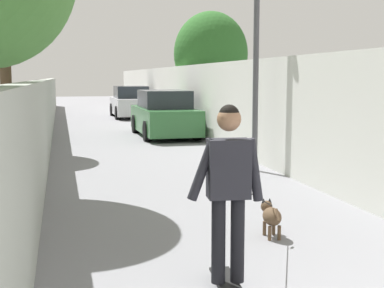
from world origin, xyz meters
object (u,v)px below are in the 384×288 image
dog (271,215)px  car_near (164,115)px  tree_right_distant (211,54)px  lamp_post (256,37)px  car_far (131,103)px  skateboard (228,283)px  person_skateboarder (228,180)px  tree_left_mid (3,15)px

dog → car_near: 11.54m
dog → tree_right_distant: bearing=-13.1°
lamp_post → car_near: (6.99, 0.60, -2.09)m
tree_right_distant → car_far: bearing=25.0°
car_near → dog: bearing=175.6°
skateboard → tree_right_distant: bearing=-15.4°
car_near → tree_right_distant: bearing=-38.1°
tree_right_distant → lamp_post: bearing=169.3°
person_skateboarder → car_near: size_ratio=0.39×
skateboard → person_skateboarder: person_skateboarder is taller
lamp_post → car_near: bearing=4.9°
lamp_post → car_near: size_ratio=0.95×
tree_right_distant → lamp_post: (-10.23, 1.94, -0.09)m
tree_left_mid → lamp_post: size_ratio=1.20×
tree_right_distant → tree_left_mid: bearing=129.5°
tree_left_mid → car_near: tree_left_mid is taller
person_skateboarder → car_far: (21.65, -1.91, -0.34)m
skateboard → person_skateboarder: bearing=-172.9°
tree_right_distant → person_skateboarder: size_ratio=2.77×
tree_right_distant → dog: size_ratio=2.62×
person_skateboarder → skateboard: bearing=7.1°
car_far → skateboard: bearing=175.0°
tree_left_mid → dog: (-8.73, -3.87, -3.30)m
lamp_post → person_skateboarder: size_ratio=2.46×
lamp_post → skateboard: 7.03m
skateboard → car_far: (21.65, -1.91, 0.65)m
tree_right_distant → car_near: size_ratio=1.07×
skateboard → dog: (1.47, -1.03, 0.21)m
lamp_post → dog: size_ratio=2.32×
lamp_post → dog: lamp_post is taller
tree_left_mid → lamp_post: 6.86m
skateboard → car_near: 13.12m
person_skateboarder → dog: bearing=-35.1°
lamp_post → car_near: lamp_post is taller
tree_right_distant → lamp_post: 10.41m
tree_left_mid → skateboard: 11.15m
tree_right_distant → car_far: (5.45, 2.54, -2.18)m
car_far → lamp_post: bearing=-177.8°
tree_left_mid → dog: size_ratio=2.80×
lamp_post → tree_right_distant: bearing=-10.7°
person_skateboarder → dog: (1.47, -1.03, -0.78)m
tree_left_mid → tree_right_distant: 9.46m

